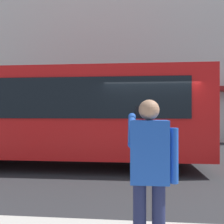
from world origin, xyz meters
The scene contains 4 objects.
ground_plane centered at (0.00, 0.00, 0.00)m, with size 60.00×60.00×0.00m, color #2B2B2D.
building_facade_far centered at (-0.02, -6.80, 5.99)m, with size 28.00×1.55×12.00m.
red_bus centered at (2.82, -0.36, 1.68)m, with size 9.05×2.54×3.08m.
pedestrian_photographer centered at (0.34, 4.34, 1.14)m, with size 0.53×0.52×1.70m.
Camera 1 is at (0.53, 6.75, 1.72)m, focal length 36.06 mm.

